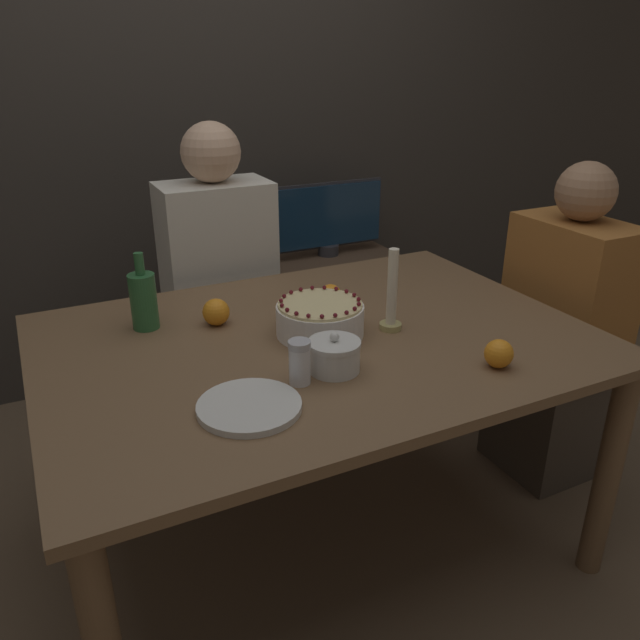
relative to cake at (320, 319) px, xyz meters
The scene contains 16 objects.
ground_plane 0.77m from the cake, 141.95° to the right, with size 12.00×12.00×0.00m, color brown.
wall_behind 1.49m from the cake, 90.58° to the left, with size 8.00×0.05×2.60m.
dining_table 0.14m from the cake, 141.95° to the right, with size 1.51×1.08×0.72m.
cake is the anchor object (origin of this frame).
sugar_bowl 0.22m from the cake, 107.12° to the right, with size 0.13×0.13×0.10m.
sugar_shaker 0.29m from the cake, 126.12° to the right, with size 0.05×0.05×0.11m.
plate_stack 0.44m from the cake, 137.68° to the right, with size 0.24×0.24×0.02m.
candle 0.21m from the cake, 16.42° to the right, with size 0.06×0.06×0.24m.
bottle 0.51m from the cake, 148.52° to the left, with size 0.08×0.08×0.22m.
orange_fruit_0 0.49m from the cake, 50.09° to the right, with size 0.07×0.07×0.07m.
orange_fruit_1 0.31m from the cake, 141.09° to the left, with size 0.08×0.08×0.08m.
orange_fruit_2 0.22m from the cake, 54.90° to the left, with size 0.07×0.07×0.07m.
person_man_blue_shirt 0.77m from the cake, 95.06° to the left, with size 0.40×0.34×1.24m.
person_woman_floral 0.98m from the cake, ahead, with size 0.34×0.40×1.14m.
side_cabinet 1.36m from the cake, 61.87° to the left, with size 0.63×0.45×0.56m.
tv_monitor 1.27m from the cake, 61.93° to the left, with size 0.56×0.10×0.34m.
Camera 1 is at (-0.70, -1.42, 1.46)m, focal length 35.00 mm.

